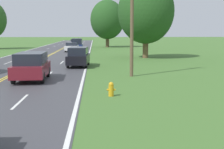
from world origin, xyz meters
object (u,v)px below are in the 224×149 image
car_black_van_mid_near (78,56)px  car_silver_hatchback_distant (75,42)px  car_maroon_suv_approaching (32,66)px  tree_left_verge (146,11)px  car_dark_blue_van_receding (77,44)px  fire_hydrant (111,89)px  car_white_sedan_mid_far (72,47)px  tree_mid_treeline (107,20)px

car_black_van_mid_near → car_silver_hatchback_distant: car_black_van_mid_near is taller
car_maroon_suv_approaching → tree_left_verge: bearing=147.1°
car_maroon_suv_approaching → car_dark_blue_van_receding: size_ratio=1.10×
car_maroon_suv_approaching → fire_hydrant: bearing=40.1°
car_black_van_mid_near → car_white_sedan_mid_far: 21.92m
tree_left_verge → car_maroon_suv_approaching: size_ratio=2.03×
tree_left_verge → car_white_sedan_mid_far: bearing=126.7°
car_black_van_mid_near → car_maroon_suv_approaching: bearing=-15.4°
car_maroon_suv_approaching → car_dark_blue_van_receding: car_dark_blue_van_receding is taller
car_maroon_suv_approaching → car_white_sedan_mid_far: bearing=177.3°
tree_mid_treeline → car_silver_hatchback_distant: 12.35m
fire_hydrant → car_silver_hatchback_distant: (-5.41, 57.94, 0.44)m
car_silver_hatchback_distant → tree_left_verge: bearing=17.2°
tree_mid_treeline → car_black_van_mid_near: 36.38m
fire_hydrant → car_silver_hatchback_distant: car_silver_hatchback_distant is taller
car_black_van_mid_near → tree_mid_treeline: bearing=176.2°
tree_left_verge → car_dark_blue_van_receding: 20.89m
tree_mid_treeline → car_maroon_suv_approaching: bearing=-98.7°
fire_hydrant → tree_mid_treeline: 49.48m
car_dark_blue_van_receding → car_black_van_mid_near: bearing=3.1°
car_white_sedan_mid_far → car_silver_hatchback_distant: size_ratio=1.15×
tree_mid_treeline → car_white_sedan_mid_far: size_ratio=2.00×
tree_mid_treeline → car_white_sedan_mid_far: tree_mid_treeline is taller
fire_hydrant → car_dark_blue_van_receding: 40.62m
tree_left_verge → car_silver_hatchback_distant: size_ratio=2.24×
car_maroon_suv_approaching → car_white_sedan_mid_far: (0.44, 29.77, -0.19)m
car_maroon_suv_approaching → car_silver_hatchback_distant: size_ratio=1.11×
car_black_van_mid_near → fire_hydrant: bearing=12.2°
fire_hydrant → tree_mid_treeline: bearing=87.9°
tree_mid_treeline → car_dark_blue_van_receding: 11.37m
fire_hydrant → car_black_van_mid_near: car_black_van_mid_near is taller
car_black_van_mid_near → car_silver_hatchback_distant: size_ratio=1.09×
tree_mid_treeline → car_black_van_mid_near: (-4.08, -35.85, -4.67)m
fire_hydrant → car_maroon_suv_approaching: 7.24m
car_white_sedan_mid_far → car_silver_hatchback_distant: (-1.01, 22.81, 0.04)m
fire_hydrant → car_maroon_suv_approaching: (-4.83, 5.36, 0.59)m
car_maroon_suv_approaching → car_dark_blue_van_receding: bearing=176.5°
tree_left_verge → tree_mid_treeline: tree_mid_treeline is taller
tree_left_verge → car_dark_blue_van_receding: size_ratio=2.22×
tree_left_verge → car_white_sedan_mid_far: tree_left_verge is taller
car_black_van_mid_near → car_white_sedan_mid_far: size_ratio=0.95×
tree_left_verge → tree_mid_treeline: (-3.43, 26.99, 0.11)m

